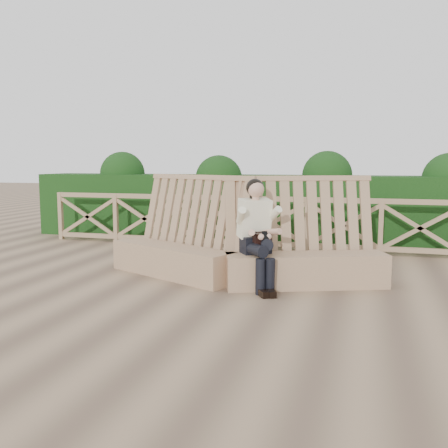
# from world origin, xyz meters

# --- Properties ---
(ground) EXTENTS (60.00, 60.00, 0.00)m
(ground) POSITION_xyz_m (0.00, 0.00, 0.00)
(ground) COLOR brown
(ground) RESTS_ON ground
(bench) EXTENTS (4.47, 1.69, 1.62)m
(bench) POSITION_xyz_m (-0.00, 0.71, 0.41)
(bench) COLOR #987857
(bench) RESTS_ON ground
(woman) EXTENTS (0.76, 0.99, 1.57)m
(woman) POSITION_xyz_m (0.38, 0.36, 0.83)
(woman) COLOR black
(woman) RESTS_ON ground
(guardrail) EXTENTS (10.10, 0.09, 1.10)m
(guardrail) POSITION_xyz_m (0.00, 3.50, 0.55)
(guardrail) COLOR #947656
(guardrail) RESTS_ON ground
(hedge) EXTENTS (12.00, 1.20, 1.50)m
(hedge) POSITION_xyz_m (0.00, 4.70, 0.75)
(hedge) COLOR black
(hedge) RESTS_ON ground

